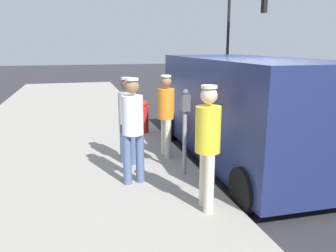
% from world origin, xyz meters
% --- Properties ---
extents(ground_plane, '(80.00, 80.00, 0.00)m').
position_xyz_m(ground_plane, '(0.00, 0.00, 0.00)').
color(ground_plane, '#2D2D33').
extents(sidewalk_slab, '(5.00, 32.00, 0.15)m').
position_xyz_m(sidewalk_slab, '(3.50, 0.00, 0.07)').
color(sidewalk_slab, '#9E998E').
rests_on(sidewalk_slab, ground).
extents(parking_meter_near, '(0.14, 0.18, 1.52)m').
position_xyz_m(parking_meter_near, '(1.35, 0.37, 1.18)').
color(parking_meter_near, gray).
rests_on(parking_meter_near, sidewalk_slab).
extents(pedestrian_in_gray, '(0.34, 0.34, 1.67)m').
position_xyz_m(pedestrian_in_gray, '(2.22, -0.45, 1.10)').
color(pedestrian_in_gray, '#4C608C').
rests_on(pedestrian_in_gray, sidewalk_slab).
extents(pedestrian_in_white, '(0.36, 0.34, 1.74)m').
position_xyz_m(pedestrian_in_white, '(2.28, 0.52, 1.15)').
color(pedestrian_in_white, '#4C608C').
rests_on(pedestrian_in_white, sidewalk_slab).
extents(pedestrian_in_orange, '(0.34, 0.36, 1.67)m').
position_xyz_m(pedestrian_in_orange, '(1.41, -0.66, 1.11)').
color(pedestrian_in_orange, beige).
rests_on(pedestrian_in_orange, sidewalk_slab).
extents(pedestrian_in_yellow, '(0.34, 0.36, 1.73)m').
position_xyz_m(pedestrian_in_yellow, '(1.46, 1.70, 1.15)').
color(pedestrian_in_yellow, beige).
rests_on(pedestrian_in_yellow, sidewalk_slab).
extents(parked_van, '(2.21, 5.24, 2.15)m').
position_xyz_m(parked_van, '(-0.15, -0.36, 1.15)').
color(parked_van, navy).
rests_on(parked_van, ground).
extents(traffic_light_corner, '(2.48, 0.42, 5.20)m').
position_xyz_m(traffic_light_corner, '(-6.29, -12.52, 3.52)').
color(traffic_light_corner, black).
rests_on(traffic_light_corner, ground).
extents(fire_hydrant, '(0.24, 0.24, 0.86)m').
position_xyz_m(fire_hydrant, '(1.45, -2.74, 0.57)').
color(fire_hydrant, red).
rests_on(fire_hydrant, sidewalk_slab).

